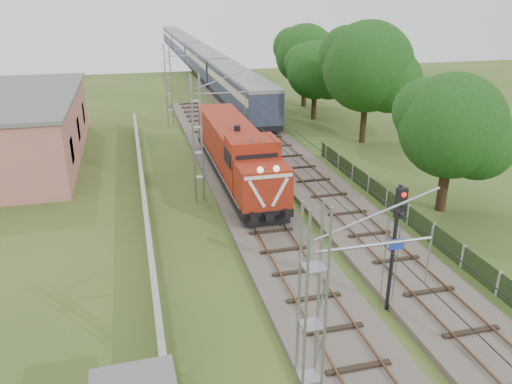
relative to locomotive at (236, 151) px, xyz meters
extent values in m
plane|color=#33491B|center=(0.00, -14.83, -2.22)|extent=(140.00, 140.00, 0.00)
cube|color=#6B6054|center=(0.00, -7.83, -2.07)|extent=(4.20, 70.00, 0.30)
cube|color=black|center=(0.00, -7.83, -1.87)|extent=(2.40, 70.00, 0.10)
cube|color=brown|center=(-0.85, -7.83, -1.79)|extent=(0.08, 70.00, 0.05)
cube|color=brown|center=(0.85, -7.83, -1.79)|extent=(0.08, 70.00, 0.05)
cube|color=#6B6054|center=(5.00, 5.17, -2.07)|extent=(4.20, 80.00, 0.30)
cube|color=black|center=(5.00, 5.17, -1.87)|extent=(2.40, 80.00, 0.10)
cube|color=brown|center=(4.15, 5.17, -1.79)|extent=(0.08, 80.00, 0.05)
cube|color=brown|center=(5.85, 5.17, -1.79)|extent=(0.08, 80.00, 0.05)
cylinder|color=gray|center=(-1.50, -22.83, 4.58)|extent=(3.00, 0.08, 0.08)
cylinder|color=gray|center=(-1.50, -2.83, 4.58)|extent=(3.00, 0.08, 0.08)
cylinder|color=gray|center=(-1.50, 17.17, 4.58)|extent=(3.00, 0.08, 0.08)
cylinder|color=black|center=(0.00, -2.83, 3.28)|extent=(0.03, 70.00, 0.03)
cylinder|color=black|center=(0.00, -2.83, 4.58)|extent=(0.03, 70.00, 0.03)
cube|color=#9E9E99|center=(-6.50, -2.83, -1.47)|extent=(0.25, 40.00, 1.50)
cube|color=#B0605F|center=(-15.00, 9.17, 0.28)|extent=(8.00, 20.00, 5.00)
cube|color=#606060|center=(-15.00, 9.17, 2.88)|extent=(8.40, 20.40, 0.25)
cube|color=black|center=(-11.05, 3.17, -0.02)|extent=(0.10, 1.60, 1.80)
cube|color=black|center=(-11.05, 9.17, -0.02)|extent=(0.10, 1.60, 1.80)
cube|color=black|center=(-11.05, 15.17, -0.02)|extent=(0.10, 1.60, 1.80)
cube|color=black|center=(8.00, -11.83, -1.62)|extent=(0.05, 32.00, 1.15)
cube|color=#9E9E99|center=(8.00, 3.17, -1.62)|extent=(0.12, 0.12, 1.20)
cube|color=black|center=(0.00, 0.12, -1.23)|extent=(2.96, 16.78, 0.49)
cube|color=black|center=(0.00, -5.31, -1.52)|extent=(2.17, 3.55, 0.49)
cube|color=black|center=(0.00, 5.55, -1.52)|extent=(2.17, 3.55, 0.49)
cube|color=black|center=(0.00, -8.17, -1.62)|extent=(2.57, 0.25, 0.35)
cube|color=maroon|center=(0.00, -7.04, 0.16)|extent=(2.86, 2.47, 2.27)
sphere|color=white|center=(-0.44, -8.22, 1.44)|extent=(0.36, 0.36, 0.36)
sphere|color=white|center=(0.44, -8.22, 1.44)|extent=(0.36, 0.36, 0.36)
cube|color=silver|center=(-0.64, -8.29, 0.11)|extent=(0.99, 0.06, 1.65)
cube|color=silver|center=(0.64, -8.29, 0.11)|extent=(0.99, 0.06, 1.65)
cube|color=silver|center=(0.00, -8.29, 1.04)|extent=(2.67, 0.06, 0.18)
cube|color=maroon|center=(0.00, -4.62, 0.60)|extent=(2.96, 2.37, 3.16)
cube|color=black|center=(0.00, -5.82, 1.09)|extent=(2.47, 0.06, 0.89)
cube|color=maroon|center=(0.00, 2.54, 0.30)|extent=(2.76, 11.94, 2.57)
cylinder|color=black|center=(0.00, -0.47, 1.74)|extent=(0.43, 0.43, 0.39)
cylinder|color=gray|center=(-0.30, -5.41, 2.33)|extent=(0.12, 0.12, 0.35)
cylinder|color=gray|center=(0.30, -5.41, 2.33)|extent=(0.12, 0.12, 0.35)
cube|color=black|center=(5.00, 21.83, -1.29)|extent=(3.09, 23.47, 0.53)
cube|color=#323B54|center=(5.00, 21.83, 0.42)|extent=(3.20, 23.47, 2.88)
cube|color=beige|center=(5.00, 21.83, 0.95)|extent=(3.24, 22.53, 0.80)
cube|color=slate|center=(5.00, 21.83, 2.02)|extent=(3.25, 23.47, 0.37)
cube|color=black|center=(5.00, 46.37, -1.29)|extent=(3.09, 23.47, 0.53)
cube|color=#323B54|center=(5.00, 46.37, 0.42)|extent=(3.20, 23.47, 2.88)
cube|color=beige|center=(5.00, 46.37, 0.95)|extent=(3.24, 22.53, 0.80)
cube|color=slate|center=(5.00, 46.37, 2.02)|extent=(3.25, 23.47, 0.37)
cube|color=black|center=(5.00, 70.91, -1.29)|extent=(3.09, 23.47, 0.53)
cube|color=#323B54|center=(5.00, 70.91, 0.42)|extent=(3.20, 23.47, 2.88)
cube|color=beige|center=(5.00, 70.91, 0.95)|extent=(3.24, 22.53, 0.80)
cube|color=slate|center=(5.00, 70.91, 2.02)|extent=(3.25, 23.47, 0.37)
cube|color=black|center=(5.00, 95.45, -1.29)|extent=(3.09, 23.47, 0.53)
cube|color=#323B54|center=(5.00, 95.45, 0.42)|extent=(3.20, 23.47, 2.88)
cube|color=beige|center=(5.00, 95.45, 0.95)|extent=(3.24, 22.53, 0.80)
cube|color=slate|center=(5.00, 95.45, 2.02)|extent=(3.25, 23.47, 0.37)
cylinder|color=black|center=(2.85, -16.55, 0.57)|extent=(0.16, 0.16, 5.57)
cube|color=black|center=(2.85, -16.72, 2.69)|extent=(0.40, 0.26, 1.23)
sphere|color=red|center=(2.85, -16.85, 3.08)|extent=(0.20, 0.20, 0.20)
sphere|color=black|center=(2.85, -16.85, 2.69)|extent=(0.20, 0.20, 0.20)
sphere|color=black|center=(2.85, -16.85, 2.30)|extent=(0.20, 0.20, 0.20)
cube|color=#1A329E|center=(2.91, -16.69, 0.90)|extent=(0.61, 0.08, 0.45)
cylinder|color=#392317|center=(11.03, -7.91, -0.35)|extent=(0.61, 0.61, 3.73)
sphere|color=#14350E|center=(11.03, -7.91, 3.04)|extent=(6.10, 6.10, 6.10)
sphere|color=#14350E|center=(12.26, -8.83, 2.19)|extent=(4.27, 4.27, 4.27)
sphere|color=#14350E|center=(9.97, -6.84, 3.72)|extent=(3.97, 3.97, 3.97)
cylinder|color=#392317|center=(12.96, 7.08, 0.12)|extent=(0.53, 0.53, 4.68)
sphere|color=#14350E|center=(12.96, 7.08, 4.37)|extent=(7.66, 7.66, 7.66)
sphere|color=#14350E|center=(14.49, 5.94, 3.31)|extent=(5.36, 5.36, 5.36)
sphere|color=#14350E|center=(11.62, 8.42, 5.23)|extent=(4.98, 4.98, 4.98)
cylinder|color=#392317|center=(11.86, 16.49, -0.41)|extent=(0.53, 0.53, 3.61)
sphere|color=#14350E|center=(11.86, 16.49, 2.87)|extent=(5.91, 5.91, 5.91)
sphere|color=#14350E|center=(13.04, 15.60, 2.05)|extent=(4.14, 4.14, 4.14)
sphere|color=#14350E|center=(10.83, 17.52, 3.53)|extent=(3.84, 3.84, 3.84)
cylinder|color=#392317|center=(13.06, 22.98, -0.12)|extent=(0.59, 0.59, 4.19)
sphere|color=#14350E|center=(13.06, 22.98, 3.68)|extent=(6.85, 6.85, 6.85)
sphere|color=#14350E|center=(14.43, 21.96, 2.73)|extent=(4.80, 4.80, 4.80)
sphere|color=#14350E|center=(11.86, 24.18, 4.45)|extent=(4.46, 4.46, 4.46)
camera|label=1|loc=(-6.78, -32.27, 10.07)|focal=35.00mm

